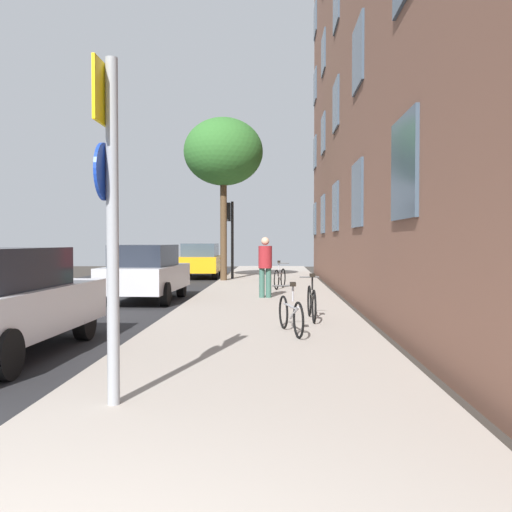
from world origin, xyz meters
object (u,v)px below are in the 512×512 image
object	(u,v)px
tree_near	(223,153)
car_2	(201,260)
bicycle_1	(312,302)
bicycle_2	(280,278)
traffic_light	(230,226)
sign_post	(110,203)
bicycle_0	(291,313)
pedestrian_0	(265,263)
car_1	(146,272)

from	to	relation	value
tree_near	car_2	xyz separation A→B (m)	(-1.38, 3.23, -4.54)
bicycle_1	bicycle_2	size ratio (longest dim) A/B	1.06
bicycle_1	traffic_light	bearing A→B (deg)	102.36
bicycle_2	sign_post	bearing A→B (deg)	-97.49
bicycle_0	sign_post	bearing A→B (deg)	-113.94
bicycle_0	pedestrian_0	world-z (taller)	pedestrian_0
sign_post	pedestrian_0	distance (m)	10.45
traffic_light	bicycle_2	bearing A→B (deg)	-67.16
sign_post	car_1	bearing A→B (deg)	101.60
tree_near	bicycle_1	distance (m)	12.69
pedestrian_0	car_2	world-z (taller)	pedestrian_0
bicycle_0	car_1	xyz separation A→B (m)	(-3.98, 6.03, 0.37)
sign_post	tree_near	bearing A→B (deg)	91.81
bicycle_0	tree_near	bearing A→B (deg)	100.52
sign_post	bicycle_2	size ratio (longest dim) A/B	2.13
bicycle_2	car_1	size ratio (longest dim) A/B	0.40
traffic_light	car_2	bearing A→B (deg)	126.12
bicycle_1	pedestrian_0	world-z (taller)	pedestrian_0
tree_near	pedestrian_0	size ratio (longest dim) A/B	3.87
pedestrian_0	car_2	size ratio (longest dim) A/B	0.38
bicycle_0	car_1	size ratio (longest dim) A/B	0.41
car_1	sign_post	bearing A→B (deg)	-78.40
bicycle_0	car_2	world-z (taller)	car_2
tree_near	car_1	size ratio (longest dim) A/B	1.67
tree_near	car_2	size ratio (longest dim) A/B	1.47
bicycle_1	sign_post	bearing A→B (deg)	-111.60
bicycle_2	pedestrian_0	size ratio (longest dim) A/B	0.92
tree_near	car_1	world-z (taller)	tree_near
sign_post	bicycle_1	size ratio (longest dim) A/B	2.01
traffic_light	car_1	xyz separation A→B (m)	(-1.73, -8.13, -1.57)
tree_near	bicycle_0	world-z (taller)	tree_near
sign_post	bicycle_1	distance (m)	6.59
bicycle_0	pedestrian_0	xyz separation A→B (m)	(-0.56, 6.09, 0.64)
pedestrian_0	car_1	xyz separation A→B (m)	(-3.42, -0.06, -0.27)
sign_post	car_1	world-z (taller)	sign_post
traffic_light	car_2	size ratio (longest dim) A/B	0.73
bicycle_2	car_2	xyz separation A→B (m)	(-3.68, 7.18, 0.35)
pedestrian_0	bicycle_1	bearing A→B (deg)	-76.69
bicycle_1	bicycle_2	xyz separation A→B (m)	(-0.60, 7.39, 0.00)
traffic_light	bicycle_0	bearing A→B (deg)	-80.96
bicycle_1	car_2	size ratio (longest dim) A/B	0.37
bicycle_2	car_1	world-z (taller)	car_1
bicycle_0	pedestrian_0	size ratio (longest dim) A/B	0.94
bicycle_2	bicycle_0	bearing A→B (deg)	-89.22
sign_post	tree_near	world-z (taller)	tree_near
traffic_light	bicycle_1	world-z (taller)	traffic_light
car_2	sign_post	bearing A→B (deg)	-84.64
traffic_light	car_1	world-z (taller)	traffic_light
car_2	tree_near	bearing A→B (deg)	-66.85
tree_near	car_2	world-z (taller)	tree_near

